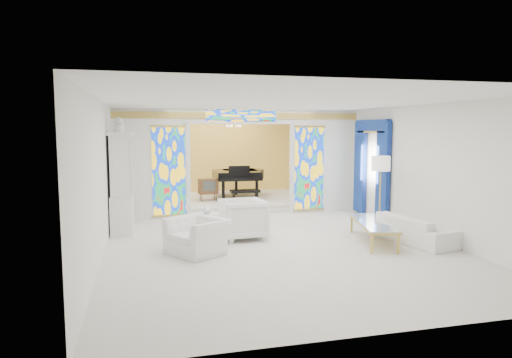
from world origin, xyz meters
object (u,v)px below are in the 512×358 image
object	(u,v)px
china_cabinet	(122,183)
tv_console	(208,186)
sofa	(413,229)
armchair_right	(242,219)
coffee_table	(373,223)
armchair_left	(197,236)
grand_piano	(240,175)

from	to	relation	value
china_cabinet	tv_console	xyz separation A→B (m)	(2.51, 3.09, -0.54)
sofa	tv_console	bearing A→B (deg)	21.28
armchair_right	sofa	xyz separation A→B (m)	(3.53, -1.20, -0.15)
coffee_table	tv_console	world-z (taller)	tv_console
armchair_left	coffee_table	bearing A→B (deg)	56.93
grand_piano	tv_console	distance (m)	1.32
armchair_left	tv_console	bearing A→B (deg)	136.97
sofa	grand_piano	bearing A→B (deg)	10.44
china_cabinet	tv_console	distance (m)	4.02
sofa	grand_piano	world-z (taller)	grand_piano
armchair_left	grand_piano	xyz separation A→B (m)	(2.16, 6.15, 0.57)
grand_piano	armchair_right	bearing A→B (deg)	-99.91
sofa	grand_piano	distance (m)	6.85
armchair_left	sofa	world-z (taller)	armchair_left
sofa	tv_console	distance (m)	6.84
armchair_left	sofa	bearing A→B (deg)	54.67
china_cabinet	armchair_left	xyz separation A→B (m)	(1.51, -2.48, -0.82)
sofa	coffee_table	distance (m)	0.89
armchair_left	armchair_right	xyz separation A→B (m)	(1.13, 1.00, 0.10)
coffee_table	grand_piano	xyz separation A→B (m)	(-1.64, 6.16, 0.50)
armchair_right	sofa	world-z (taller)	armchair_right
china_cabinet	coffee_table	world-z (taller)	china_cabinet
china_cabinet	grand_piano	bearing A→B (deg)	45.01
sofa	armchair_left	bearing A→B (deg)	76.44
china_cabinet	tv_console	bearing A→B (deg)	50.95
coffee_table	grand_piano	distance (m)	6.40
armchair_left	tv_console	xyz separation A→B (m)	(1.00, 5.57, 0.28)
armchair_right	armchair_left	bearing A→B (deg)	-51.78
china_cabinet	tv_console	world-z (taller)	china_cabinet
armchair_right	china_cabinet	bearing A→B (deg)	-122.65
china_cabinet	coffee_table	distance (m)	5.91
china_cabinet	armchair_left	world-z (taller)	china_cabinet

